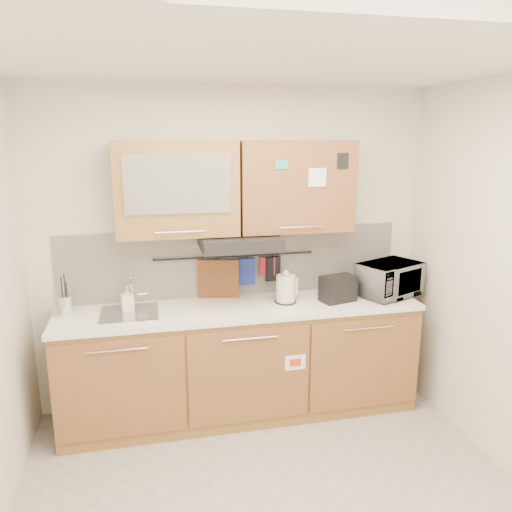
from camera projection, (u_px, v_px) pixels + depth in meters
name	position (u px, v px, depth m)	size (l,w,h in m)	color
ceiling	(287.00, 52.00, 2.37)	(3.20, 3.20, 0.00)	white
wall_back	(234.00, 250.00, 4.10)	(3.20, 3.20, 0.00)	silver
base_cabinet	(242.00, 366.00, 4.02)	(2.80, 0.64, 0.88)	#A07138
countertop	(241.00, 308.00, 3.90)	(2.82, 0.62, 0.04)	white
backsplash	(234.00, 262.00, 4.11)	(2.80, 0.02, 0.56)	silver
upper_cabinets	(237.00, 187.00, 3.81)	(1.82, 0.37, 0.70)	#A07138
range_hood	(239.00, 242.00, 3.84)	(0.60, 0.46, 0.10)	black
sink	(130.00, 313.00, 3.73)	(0.42, 0.40, 0.26)	silver
utensil_rail	(235.00, 256.00, 4.06)	(0.02, 0.02, 1.30)	black
utensil_crock	(66.00, 305.00, 3.67)	(0.15, 0.15, 0.32)	silver
kettle	(286.00, 290.00, 3.96)	(0.20, 0.19, 0.27)	silver
toaster	(338.00, 288.00, 3.99)	(0.31, 0.23, 0.21)	black
microwave	(389.00, 279.00, 4.13)	(0.50, 0.34, 0.28)	#999999
soap_bottle	(127.00, 298.00, 3.77)	(0.09, 0.09, 0.19)	#999999
cutting_board	(218.00, 284.00, 4.07)	(0.34, 0.02, 0.41)	brown
oven_mitt	(247.00, 271.00, 4.10)	(0.13, 0.03, 0.22)	navy
dark_pouch	(273.00, 269.00, 4.14)	(0.13, 0.04, 0.20)	black
pot_holder	(268.00, 266.00, 4.13)	(0.13, 0.02, 0.15)	#B5182A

